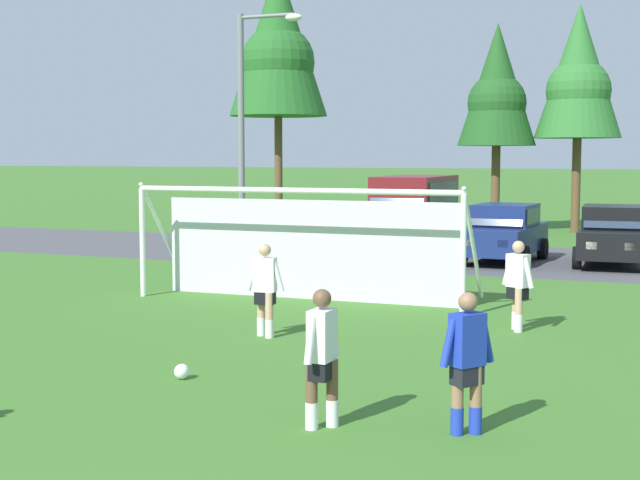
{
  "coord_description": "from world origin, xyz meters",
  "views": [
    {
      "loc": [
        4.38,
        -3.83,
        3.18
      ],
      "look_at": [
        -1.81,
        11.07,
        1.69
      ],
      "focal_mm": 51.74,
      "sensor_mm": 36.0,
      "label": 1
    }
  ],
  "objects_px": {
    "player_striker_near": "(467,363)",
    "parked_car_slot_far_left": "(414,213)",
    "soccer_goal": "(306,242)",
    "street_lamp": "(247,138)",
    "player_winger_left": "(322,359)",
    "parked_car_slot_left": "(504,233)",
    "player_defender_far": "(265,290)",
    "parked_car_slot_center_left": "(612,235)",
    "player_midfield_center": "(518,286)",
    "soccer_ball": "(182,372)"
  },
  "relations": [
    {
      "from": "player_striker_near",
      "to": "parked_car_slot_left",
      "type": "relative_size",
      "value": 0.38
    },
    {
      "from": "player_winger_left",
      "to": "parked_car_slot_far_left",
      "type": "bearing_deg",
      "value": 103.47
    },
    {
      "from": "parked_car_slot_left",
      "to": "street_lamp",
      "type": "height_order",
      "value": "street_lamp"
    },
    {
      "from": "soccer_goal",
      "to": "street_lamp",
      "type": "distance_m",
      "value": 6.26
    },
    {
      "from": "soccer_goal",
      "to": "street_lamp",
      "type": "xyz_separation_m",
      "value": [
        -3.7,
        4.47,
        2.36
      ]
    },
    {
      "from": "player_striker_near",
      "to": "parked_car_slot_left",
      "type": "xyz_separation_m",
      "value": [
        -3.01,
        17.2,
        0.05
      ]
    },
    {
      "from": "player_winger_left",
      "to": "street_lamp",
      "type": "height_order",
      "value": "street_lamp"
    },
    {
      "from": "player_midfield_center",
      "to": "parked_car_slot_left",
      "type": "xyz_separation_m",
      "value": [
        -2.38,
        10.7,
        0.05
      ]
    },
    {
      "from": "soccer_goal",
      "to": "parked_car_slot_center_left",
      "type": "distance_m",
      "value": 10.93
    },
    {
      "from": "parked_car_slot_far_left",
      "to": "player_defender_far",
      "type": "bearing_deg",
      "value": -84.23
    },
    {
      "from": "parked_car_slot_left",
      "to": "player_defender_far",
      "type": "bearing_deg",
      "value": -97.0
    },
    {
      "from": "street_lamp",
      "to": "player_striker_near",
      "type": "bearing_deg",
      "value": -53.92
    },
    {
      "from": "player_midfield_center",
      "to": "street_lamp",
      "type": "bearing_deg",
      "value": 144.28
    },
    {
      "from": "player_winger_left",
      "to": "parked_car_slot_left",
      "type": "xyz_separation_m",
      "value": [
        -1.4,
        17.6,
        0.05
      ]
    },
    {
      "from": "soccer_goal",
      "to": "player_defender_far",
      "type": "xyz_separation_m",
      "value": [
        0.96,
        -4.0,
        -0.47
      ]
    },
    {
      "from": "player_winger_left",
      "to": "parked_car_slot_left",
      "type": "distance_m",
      "value": 17.65
    },
    {
      "from": "player_defender_far",
      "to": "parked_car_slot_left",
      "type": "bearing_deg",
      "value": 83.0
    },
    {
      "from": "parked_car_slot_far_left",
      "to": "player_striker_near",
      "type": "bearing_deg",
      "value": -71.45
    },
    {
      "from": "soccer_goal",
      "to": "parked_car_slot_left",
      "type": "bearing_deg",
      "value": 74.14
    },
    {
      "from": "soccer_ball",
      "to": "soccer_goal",
      "type": "distance_m",
      "value": 7.43
    },
    {
      "from": "street_lamp",
      "to": "parked_car_slot_left",
      "type": "bearing_deg",
      "value": 35.71
    },
    {
      "from": "player_midfield_center",
      "to": "parked_car_slot_far_left",
      "type": "xyz_separation_m",
      "value": [
        -5.35,
        11.32,
        0.52
      ]
    },
    {
      "from": "street_lamp",
      "to": "soccer_goal",
      "type": "bearing_deg",
      "value": -50.4
    },
    {
      "from": "parked_car_slot_left",
      "to": "street_lamp",
      "type": "distance_m",
      "value": 8.18
    },
    {
      "from": "player_midfield_center",
      "to": "player_winger_left",
      "type": "relative_size",
      "value": 1.0
    },
    {
      "from": "parked_car_slot_left",
      "to": "parked_car_slot_center_left",
      "type": "height_order",
      "value": "same"
    },
    {
      "from": "soccer_goal",
      "to": "parked_car_slot_center_left",
      "type": "xyz_separation_m",
      "value": [
        5.6,
        9.37,
        -0.42
      ]
    },
    {
      "from": "player_striker_near",
      "to": "parked_car_slot_left",
      "type": "height_order",
      "value": "parked_car_slot_left"
    },
    {
      "from": "player_striker_near",
      "to": "parked_car_slot_center_left",
      "type": "bearing_deg",
      "value": 89.86
    },
    {
      "from": "player_striker_near",
      "to": "soccer_ball",
      "type": "bearing_deg",
      "value": 167.02
    },
    {
      "from": "player_defender_far",
      "to": "parked_car_slot_center_left",
      "type": "relative_size",
      "value": 0.38
    },
    {
      "from": "parked_car_slot_center_left",
      "to": "player_midfield_center",
      "type": "bearing_deg",
      "value": -93.47
    },
    {
      "from": "parked_car_slot_far_left",
      "to": "parked_car_slot_left",
      "type": "relative_size",
      "value": 1.13
    },
    {
      "from": "soccer_ball",
      "to": "street_lamp",
      "type": "relative_size",
      "value": 0.03
    },
    {
      "from": "player_winger_left",
      "to": "parked_car_slot_center_left",
      "type": "relative_size",
      "value": 0.38
    },
    {
      "from": "soccer_goal",
      "to": "player_defender_far",
      "type": "distance_m",
      "value": 4.14
    },
    {
      "from": "soccer_ball",
      "to": "player_striker_near",
      "type": "height_order",
      "value": "player_striker_near"
    },
    {
      "from": "player_midfield_center",
      "to": "parked_car_slot_center_left",
      "type": "relative_size",
      "value": 0.38
    },
    {
      "from": "parked_car_slot_far_left",
      "to": "player_winger_left",
      "type": "bearing_deg",
      "value": -76.53
    },
    {
      "from": "player_midfield_center",
      "to": "player_winger_left",
      "type": "height_order",
      "value": "same"
    },
    {
      "from": "parked_car_slot_left",
      "to": "street_lamp",
      "type": "relative_size",
      "value": 0.61
    },
    {
      "from": "soccer_ball",
      "to": "parked_car_slot_left",
      "type": "distance_m",
      "value": 16.27
    },
    {
      "from": "soccer_goal",
      "to": "street_lamp",
      "type": "height_order",
      "value": "street_lamp"
    },
    {
      "from": "soccer_ball",
      "to": "player_winger_left",
      "type": "distance_m",
      "value": 3.16
    },
    {
      "from": "player_midfield_center",
      "to": "player_defender_far",
      "type": "distance_m",
      "value": 4.58
    },
    {
      "from": "soccer_goal",
      "to": "player_midfield_center",
      "type": "xyz_separation_m",
      "value": [
        4.93,
        -1.73,
        -0.47
      ]
    },
    {
      "from": "player_winger_left",
      "to": "parked_car_slot_left",
      "type": "height_order",
      "value": "parked_car_slot_left"
    },
    {
      "from": "parked_car_slot_far_left",
      "to": "street_lamp",
      "type": "xyz_separation_m",
      "value": [
        -3.28,
        -5.11,
        2.31
      ]
    },
    {
      "from": "player_defender_far",
      "to": "soccer_ball",
      "type": "bearing_deg",
      "value": -85.56
    },
    {
      "from": "player_striker_near",
      "to": "parked_car_slot_far_left",
      "type": "relative_size",
      "value": 0.34
    }
  ]
}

